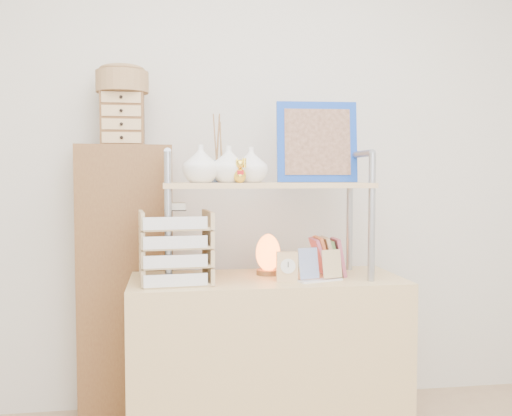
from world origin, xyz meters
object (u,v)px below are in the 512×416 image
Objects in this scene: salt_lamp at (268,254)px; desk at (266,361)px; letter_tray at (175,251)px; cabinet at (125,283)px.

desk is at bearing -104.40° from salt_lamp.
letter_tray is 1.82× the size of salt_lamp.
letter_tray is (0.24, -0.44, 0.21)m from cabinet.
desk is at bearing 9.93° from letter_tray.
salt_lamp is at bearing 75.60° from desk.
salt_lamp is at bearing -28.15° from cabinet.
cabinet reaches higher than salt_lamp.
cabinet is at bearing 150.07° from desk.
desk is at bearing -34.11° from cabinet.
letter_tray is at bearing -160.88° from salt_lamp.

